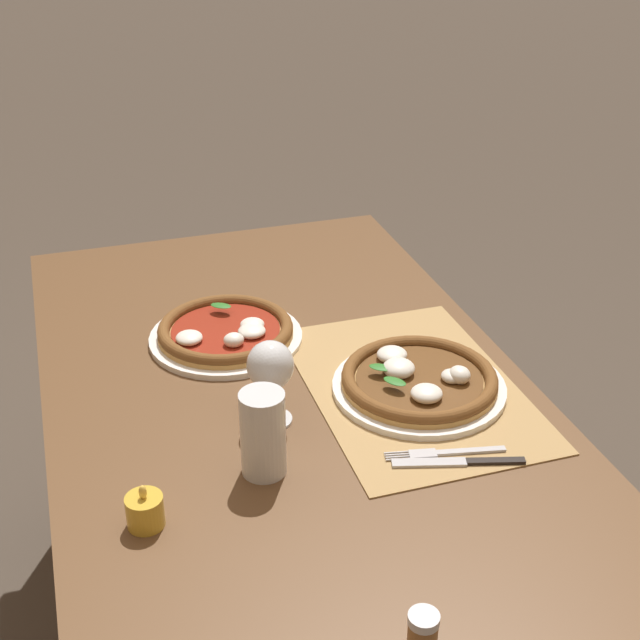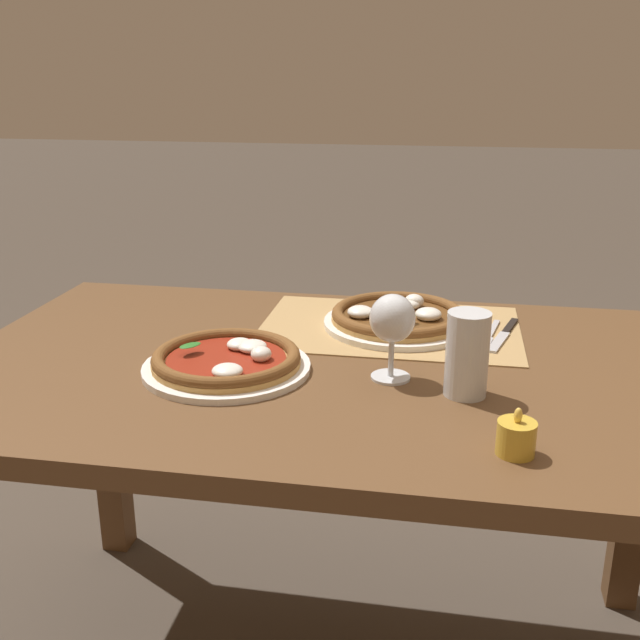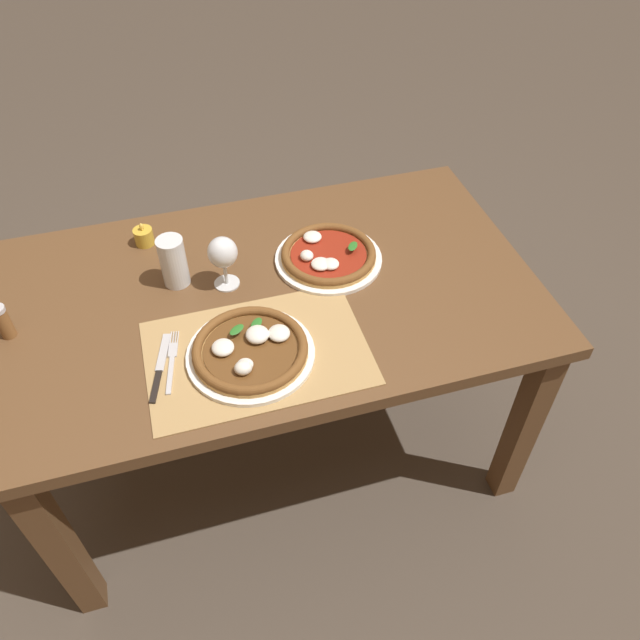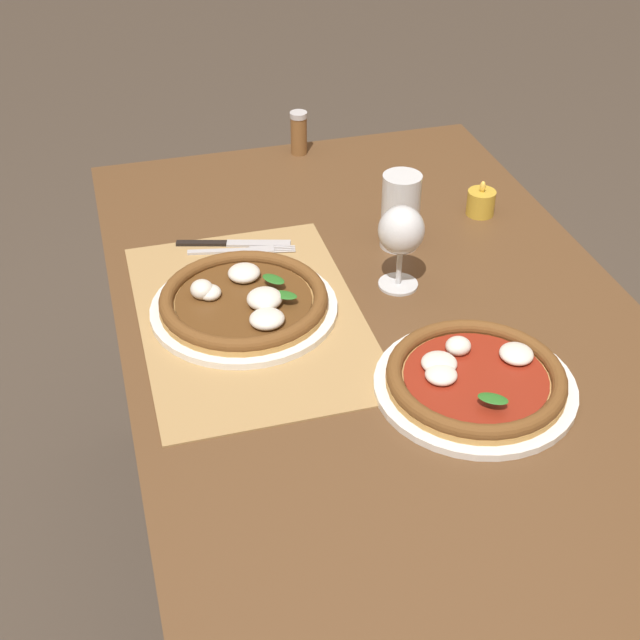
% 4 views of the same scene
% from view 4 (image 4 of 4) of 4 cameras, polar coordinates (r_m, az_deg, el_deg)
% --- Properties ---
extents(ground_plane, '(24.00, 24.00, 0.00)m').
position_cam_4_polar(ground_plane, '(2.00, 3.38, -17.65)').
color(ground_plane, '#473D33').
extents(dining_table, '(1.45, 0.87, 0.74)m').
position_cam_4_polar(dining_table, '(1.54, 4.21, -3.37)').
color(dining_table, brown).
rests_on(dining_table, ground).
extents(paper_placemat, '(0.54, 0.36, 0.00)m').
position_cam_4_polar(paper_placemat, '(1.49, -4.47, 0.20)').
color(paper_placemat, '#A88451').
rests_on(paper_placemat, dining_table).
extents(pizza_near, '(0.31, 0.31, 0.05)m').
position_cam_4_polar(pizza_near, '(1.49, -4.89, 1.18)').
color(pizza_near, white).
rests_on(pizza_near, paper_placemat).
extents(pizza_far, '(0.31, 0.31, 0.05)m').
position_cam_4_polar(pizza_far, '(1.35, 9.89, -3.74)').
color(pizza_far, white).
rests_on(pizza_far, dining_table).
extents(wine_glass, '(0.08, 0.08, 0.16)m').
position_cam_4_polar(wine_glass, '(1.52, 5.22, 5.53)').
color(wine_glass, silver).
rests_on(wine_glass, dining_table).
extents(pint_glass, '(0.07, 0.07, 0.15)m').
position_cam_4_polar(pint_glass, '(1.66, 5.17, 6.87)').
color(pint_glass, silver).
rests_on(pint_glass, dining_table).
extents(fork, '(0.06, 0.20, 0.00)m').
position_cam_4_polar(fork, '(1.66, -4.99, 4.45)').
color(fork, '#B7B7BC').
rests_on(fork, paper_placemat).
extents(knife, '(0.07, 0.21, 0.01)m').
position_cam_4_polar(knife, '(1.69, -5.55, 4.90)').
color(knife, black).
rests_on(knife, paper_placemat).
extents(votive_candle, '(0.06, 0.06, 0.07)m').
position_cam_4_polar(votive_candle, '(1.80, 10.25, 7.36)').
color(votive_candle, gold).
rests_on(votive_candle, dining_table).
extents(pepper_shaker, '(0.04, 0.04, 0.10)m').
position_cam_4_polar(pepper_shaker, '(2.01, -1.37, 11.89)').
color(pepper_shaker, brown).
rests_on(pepper_shaker, dining_table).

